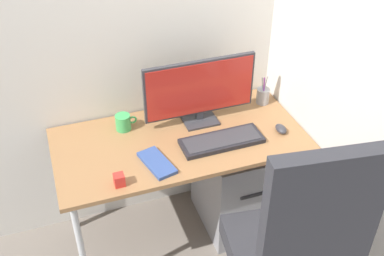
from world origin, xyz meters
The scene contains 12 objects.
ground_plane centered at (0.00, 0.00, 0.00)m, with size 8.00×8.00×0.00m, color slate.
wall_side_right centered at (0.69, -0.16, 1.40)m, with size 0.04×1.80×2.80m, color silver.
desk centered at (0.00, 0.00, 0.67)m, with size 1.32×0.64×0.73m.
office_chair centered at (0.28, -0.77, 0.63)m, with size 0.58×0.59×1.25m.
filing_cabinet centered at (0.38, 0.01, 0.30)m, with size 0.46×0.50×0.61m.
monitor centered at (0.16, 0.12, 0.93)m, with size 0.62×0.15×0.37m.
keyboard centered at (0.20, -0.11, 0.75)m, with size 0.43×0.16×0.03m.
mouse centered at (0.53, -0.12, 0.75)m, with size 0.05×0.08×0.04m, color #333338.
pen_holder centered at (0.57, 0.17, 0.78)m, with size 0.08×0.08×0.18m.
notebook centered at (-0.17, -0.16, 0.74)m, with size 0.10×0.23×0.02m, color #334C8C.
coffee_mug centered at (-0.26, 0.18, 0.78)m, with size 0.12×0.08×0.09m.
desk_clamp_accessory centered at (-0.37, -0.25, 0.76)m, with size 0.05×0.05×0.06m, color red.
Camera 1 is at (-0.59, -1.88, 2.23)m, focal length 43.69 mm.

